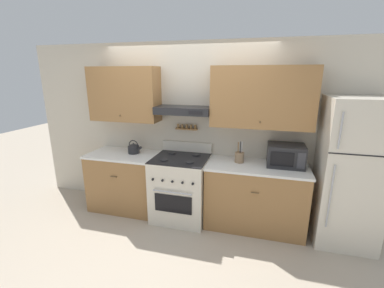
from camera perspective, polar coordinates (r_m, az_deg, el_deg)
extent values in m
plane|color=#B2A38E|center=(3.84, -3.77, -17.79)|extent=(16.00, 16.00, 0.00)
cube|color=beige|center=(3.96, -0.88, 3.35)|extent=(5.20, 0.08, 2.55)
cube|color=olive|center=(4.06, -14.76, 10.66)|extent=(1.06, 0.33, 0.80)
sphere|color=brown|center=(3.94, -15.74, 6.07)|extent=(0.02, 0.02, 0.02)
cube|color=olive|center=(3.53, 15.27, 9.99)|extent=(1.33, 0.33, 0.80)
sphere|color=brown|center=(3.39, 14.89, 4.70)|extent=(0.02, 0.02, 0.02)
cube|color=#232326|center=(3.69, -1.88, 7.50)|extent=(0.80, 0.37, 0.11)
cube|color=black|center=(3.45, 0.76, 6.96)|extent=(0.19, 0.01, 0.05)
cube|color=olive|center=(3.88, -1.21, 3.36)|extent=(0.34, 0.07, 0.02)
cylinder|color=olive|center=(3.91, -3.13, 4.04)|extent=(0.03, 0.03, 0.06)
cylinder|color=olive|center=(3.89, -2.18, 3.99)|extent=(0.03, 0.03, 0.06)
cylinder|color=olive|center=(3.87, -1.21, 3.94)|extent=(0.03, 0.03, 0.06)
cylinder|color=olive|center=(3.85, -0.24, 3.89)|extent=(0.03, 0.03, 0.06)
cylinder|color=olive|center=(3.83, 0.74, 3.84)|extent=(0.03, 0.03, 0.06)
cube|color=olive|center=(4.26, -14.50, -8.12)|extent=(1.06, 0.63, 0.88)
cube|color=white|center=(4.10, -14.92, -2.29)|extent=(1.08, 0.65, 0.03)
cylinder|color=brown|center=(3.92, -17.04, -6.98)|extent=(0.10, 0.01, 0.01)
cube|color=olive|center=(3.75, 13.77, -11.37)|extent=(1.33, 0.63, 0.88)
cube|color=white|center=(3.57, 14.23, -4.85)|extent=(1.35, 0.65, 0.03)
cylinder|color=brown|center=(3.37, 13.82, -10.53)|extent=(0.10, 0.01, 0.01)
cube|color=beige|center=(3.85, -2.49, -9.79)|extent=(0.78, 0.70, 0.92)
cube|color=black|center=(3.59, -4.24, -13.16)|extent=(0.53, 0.01, 0.26)
cylinder|color=#ADAFB5|center=(3.48, -4.43, -10.67)|extent=(0.54, 0.02, 0.02)
cube|color=black|center=(3.68, -2.58, -3.17)|extent=(0.78, 0.70, 0.01)
cylinder|color=#232326|center=(3.59, -6.24, -3.52)|extent=(0.11, 0.11, 0.02)
cylinder|color=#232326|center=(3.47, -0.48, -4.06)|extent=(0.11, 0.11, 0.02)
cylinder|color=#232326|center=(3.88, -4.46, -1.99)|extent=(0.11, 0.11, 0.02)
cylinder|color=#232326|center=(3.78, 0.89, -2.43)|extent=(0.11, 0.11, 0.02)
cylinder|color=black|center=(3.53, -8.72, -7.79)|extent=(0.03, 0.02, 0.03)
cylinder|color=black|center=(3.48, -6.59, -8.07)|extent=(0.03, 0.02, 0.03)
cylinder|color=black|center=(3.43, -4.39, -8.34)|extent=(0.03, 0.02, 0.03)
cylinder|color=black|center=(3.39, -2.14, -8.61)|extent=(0.03, 0.02, 0.03)
cylinder|color=black|center=(3.36, 0.17, -8.87)|extent=(0.03, 0.02, 0.03)
cube|color=beige|center=(3.95, -1.15, -0.59)|extent=(0.78, 0.04, 0.15)
cube|color=beige|center=(3.70, 31.59, -5.53)|extent=(0.70, 0.66, 1.84)
cube|color=black|center=(3.30, 33.93, -2.12)|extent=(0.70, 0.01, 0.01)
cylinder|color=#ADAFB5|center=(3.16, 30.16, 2.56)|extent=(0.02, 0.02, 0.41)
cylinder|color=#ADAFB5|center=(3.39, 28.39, -10.30)|extent=(0.02, 0.02, 0.77)
cylinder|color=#232326|center=(4.07, -12.82, -1.23)|extent=(0.18, 0.18, 0.11)
ellipsoid|color=#232326|center=(4.05, -12.87, -0.48)|extent=(0.16, 0.16, 0.06)
sphere|color=black|center=(4.04, -12.90, 0.09)|extent=(0.02, 0.02, 0.02)
cylinder|color=#232326|center=(4.03, -11.78, -1.09)|extent=(0.11, 0.04, 0.09)
torus|color=black|center=(4.05, -12.89, -0.22)|extent=(0.16, 0.01, 0.16)
cube|color=#232326|center=(3.62, 20.09, -2.37)|extent=(0.47, 0.36, 0.29)
cube|color=black|center=(3.44, 19.38, -3.22)|extent=(0.28, 0.01, 0.19)
cube|color=#38383D|center=(3.47, 23.12, -3.45)|extent=(0.09, 0.01, 0.21)
cylinder|color=#8E7051|center=(3.62, 10.49, -2.93)|extent=(0.13, 0.13, 0.14)
cylinder|color=olive|center=(3.57, 10.23, -0.74)|extent=(0.01, 0.05, 0.16)
cylinder|color=#28282B|center=(3.58, 10.71, -0.72)|extent=(0.01, 0.04, 0.16)
cylinder|color=#B2B2B7|center=(3.59, 11.02, -0.71)|extent=(0.01, 0.03, 0.16)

